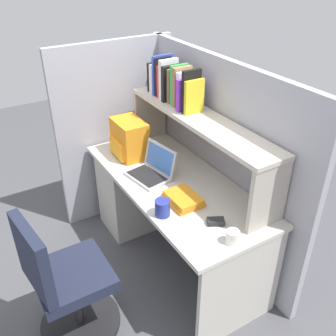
{
  "coord_description": "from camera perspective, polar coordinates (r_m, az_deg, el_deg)",
  "views": [
    {
      "loc": [
        1.92,
        -1.21,
        2.21
      ],
      "look_at": [
        0.0,
        -0.05,
        0.85
      ],
      "focal_mm": 40.74,
      "sensor_mm": 36.0,
      "label": 1
    }
  ],
  "objects": [
    {
      "name": "ground_plane",
      "position": [
        3.17,
        0.79,
        -13.02
      ],
      "size": [
        8.0,
        8.0,
        0.0
      ],
      "primitive_type": "plane",
      "color": "#4C4C51"
    },
    {
      "name": "desk",
      "position": [
        3.18,
        -2.87,
        -3.54
      ],
      "size": [
        1.6,
        0.7,
        0.73
      ],
      "color": "beige",
      "rests_on": "ground_plane"
    },
    {
      "name": "cubicle_partition_rear",
      "position": [
        2.88,
        7.34,
        1.01
      ],
      "size": [
        1.84,
        0.05,
        1.55
      ],
      "primitive_type": "cube",
      "color": "#9E9EA8",
      "rests_on": "ground_plane"
    },
    {
      "name": "cubicle_partition_left",
      "position": [
        3.33,
        -7.62,
        5.37
      ],
      "size": [
        0.05,
        1.06,
        1.55
      ],
      "primitive_type": "cube",
      "color": "#9E9EA8",
      "rests_on": "ground_plane"
    },
    {
      "name": "overhead_hutch",
      "position": [
        2.64,
        4.67,
        5.77
      ],
      "size": [
        1.44,
        0.28,
        0.45
      ],
      "color": "#B3A99C",
      "rests_on": "desk"
    },
    {
      "name": "reference_books_on_shelf",
      "position": [
        2.81,
        0.93,
        12.45
      ],
      "size": [
        0.57,
        0.18,
        0.3
      ],
      "color": "black",
      "rests_on": "overhead_hutch"
    },
    {
      "name": "laptop",
      "position": [
        2.74,
        -2.36,
        -0.26
      ],
      "size": [
        0.35,
        0.3,
        0.22
      ],
      "color": "#B7BABF",
      "rests_on": "desk"
    },
    {
      "name": "backpack",
      "position": [
        2.98,
        -5.86,
        4.35
      ],
      "size": [
        0.3,
        0.22,
        0.29
      ],
      "color": "orange",
      "rests_on": "desk"
    },
    {
      "name": "computer_mouse",
      "position": [
        2.33,
        7.14,
        -7.94
      ],
      "size": [
        0.1,
        0.12,
        0.03
      ],
      "primitive_type": "cube",
      "rotation": [
        0.0,
        0.0,
        -0.49
      ],
      "color": "#262628",
      "rests_on": "desk"
    },
    {
      "name": "paper_cup",
      "position": [
        2.2,
        9.63,
        -10.14
      ],
      "size": [
        0.08,
        0.08,
        0.08
      ],
      "primitive_type": "cylinder",
      "color": "white",
      "rests_on": "desk"
    },
    {
      "name": "snack_canister",
      "position": [
        2.36,
        -0.85,
        -6.0
      ],
      "size": [
        0.1,
        0.1,
        0.11
      ],
      "primitive_type": "cylinder",
      "color": "navy",
      "rests_on": "desk"
    },
    {
      "name": "desk_book_stack",
      "position": [
        2.48,
        2.29,
        -4.64
      ],
      "size": [
        0.24,
        0.2,
        0.06
      ],
      "color": "orange",
      "rests_on": "desk"
    },
    {
      "name": "office_chair",
      "position": [
        2.5,
        -15.09,
        -16.8
      ],
      "size": [
        0.52,
        0.52,
        0.93
      ],
      "rotation": [
        0.0,
        0.0,
        3.27
      ],
      "color": "black",
      "rests_on": "ground_plane"
    }
  ]
}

